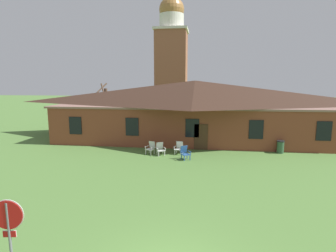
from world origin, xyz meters
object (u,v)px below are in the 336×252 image
at_px(lawn_chair_by_porch, 151,147).
at_px(lawn_chair_near_door, 160,149).
at_px(stop_sign, 9,227).
at_px(lawn_chair_middle, 185,152).
at_px(trash_bin, 280,147).
at_px(lawn_chair_left_end, 179,147).

distance_m(lawn_chair_by_porch, lawn_chair_near_door, 0.81).
bearing_deg(lawn_chair_by_porch, stop_sign, -93.68).
bearing_deg(lawn_chair_near_door, lawn_chair_by_porch, 163.01).
bearing_deg(lawn_chair_by_porch, lawn_chair_middle, -23.13).
distance_m(lawn_chair_near_door, trash_bin, 9.27).
bearing_deg(stop_sign, lawn_chair_by_porch, 86.32).
bearing_deg(trash_bin, lawn_chair_middle, -159.50).
bearing_deg(lawn_chair_left_end, lawn_chair_middle, -68.84).
relative_size(lawn_chair_left_end, trash_bin, 0.98).
relative_size(lawn_chair_near_door, lawn_chair_left_end, 1.00).
distance_m(lawn_chair_by_porch, lawn_chair_middle, 2.91).
bearing_deg(lawn_chair_by_porch, lawn_chair_left_end, 7.44).
height_order(lawn_chair_near_door, lawn_chair_left_end, same).
xyz_separation_m(stop_sign, lawn_chair_by_porch, (0.89, 13.90, -1.28)).
bearing_deg(lawn_chair_near_door, lawn_chair_left_end, 20.69).
distance_m(lawn_chair_left_end, lawn_chair_middle, 1.53).
xyz_separation_m(lawn_chair_by_porch, trash_bin, (9.87, 1.54, -0.00)).
bearing_deg(lawn_chair_by_porch, trash_bin, 8.88).
xyz_separation_m(lawn_chair_by_porch, lawn_chair_near_door, (0.77, -0.24, 0.00)).
bearing_deg(lawn_chair_middle, stop_sign, -105.66).
height_order(lawn_chair_left_end, trash_bin, trash_bin).
bearing_deg(trash_bin, lawn_chair_near_door, -168.95).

